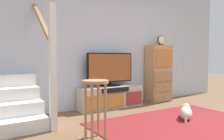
{
  "coord_description": "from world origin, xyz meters",
  "views": [
    {
      "loc": [
        -2.71,
        -1.72,
        1.05
      ],
      "look_at": [
        -0.47,
        1.87,
        0.81
      ],
      "focal_mm": 36.14,
      "sensor_mm": 36.0,
      "label": 1
    }
  ],
  "objects_px": {
    "side_cabinet": "(159,74)",
    "desk_clock": "(161,40)",
    "media_console": "(111,97)",
    "bar_stool_near": "(95,96)",
    "dog": "(186,112)",
    "television": "(110,69)"
  },
  "relations": [
    {
      "from": "dog",
      "to": "desk_clock",
      "type": "bearing_deg",
      "value": 61.67
    },
    {
      "from": "media_console",
      "to": "dog",
      "type": "distance_m",
      "value": 1.53
    },
    {
      "from": "side_cabinet",
      "to": "desk_clock",
      "type": "distance_m",
      "value": 0.78
    },
    {
      "from": "television",
      "to": "desk_clock",
      "type": "bearing_deg",
      "value": -1.19
    },
    {
      "from": "desk_clock",
      "to": "dog",
      "type": "bearing_deg",
      "value": -118.33
    },
    {
      "from": "media_console",
      "to": "bar_stool_near",
      "type": "relative_size",
      "value": 1.84
    },
    {
      "from": "bar_stool_near",
      "to": "television",
      "type": "bearing_deg",
      "value": 52.4
    },
    {
      "from": "desk_clock",
      "to": "dog",
      "type": "relative_size",
      "value": 0.51
    },
    {
      "from": "side_cabinet",
      "to": "bar_stool_near",
      "type": "bearing_deg",
      "value": -149.93
    },
    {
      "from": "television",
      "to": "dog",
      "type": "relative_size",
      "value": 2.24
    },
    {
      "from": "side_cabinet",
      "to": "dog",
      "type": "height_order",
      "value": "side_cabinet"
    },
    {
      "from": "bar_stool_near",
      "to": "dog",
      "type": "height_order",
      "value": "bar_stool_near"
    },
    {
      "from": "desk_clock",
      "to": "bar_stool_near",
      "type": "relative_size",
      "value": 0.31
    },
    {
      "from": "television",
      "to": "bar_stool_near",
      "type": "distance_m",
      "value": 1.81
    },
    {
      "from": "media_console",
      "to": "side_cabinet",
      "type": "bearing_deg",
      "value": 0.44
    },
    {
      "from": "media_console",
      "to": "bar_stool_near",
      "type": "bearing_deg",
      "value": -128.07
    },
    {
      "from": "television",
      "to": "desk_clock",
      "type": "relative_size",
      "value": 4.42
    },
    {
      "from": "desk_clock",
      "to": "bar_stool_near",
      "type": "distance_m",
      "value": 2.97
    },
    {
      "from": "dog",
      "to": "media_console",
      "type": "bearing_deg",
      "value": 114.63
    },
    {
      "from": "side_cabinet",
      "to": "desk_clock",
      "type": "xyz_separation_m",
      "value": [
        0.05,
        -0.01,
        0.78
      ]
    },
    {
      "from": "television",
      "to": "desk_clock",
      "type": "height_order",
      "value": "desk_clock"
    },
    {
      "from": "side_cabinet",
      "to": "media_console",
      "type": "bearing_deg",
      "value": -179.56
    }
  ]
}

